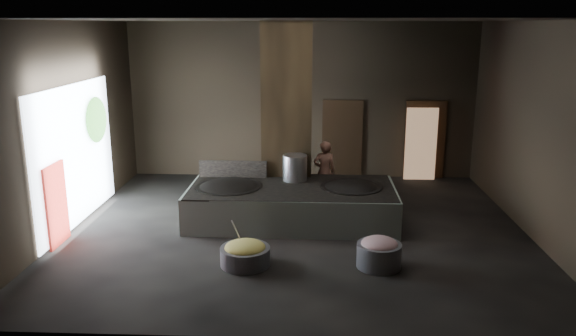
{
  "coord_description": "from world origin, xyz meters",
  "views": [
    {
      "loc": [
        0.32,
        -11.76,
        4.43
      ],
      "look_at": [
        -0.22,
        0.56,
        1.25
      ],
      "focal_mm": 35.0,
      "sensor_mm": 36.0,
      "label": 1
    }
  ],
  "objects_px": {
    "stock_pot": "(295,168)",
    "cook": "(324,171)",
    "hearth_platform": "(292,204)",
    "meat_basin": "(379,255)",
    "wok_left": "(228,190)",
    "veg_basin": "(245,256)",
    "wok_right": "(351,190)"
  },
  "relations": [
    {
      "from": "stock_pot",
      "to": "veg_basin",
      "type": "relative_size",
      "value": 0.65
    },
    {
      "from": "hearth_platform",
      "to": "cook",
      "type": "xyz_separation_m",
      "value": [
        0.77,
        1.57,
        0.37
      ]
    },
    {
      "from": "wok_right",
      "to": "veg_basin",
      "type": "relative_size",
      "value": 1.46
    },
    {
      "from": "hearth_platform",
      "to": "wok_right",
      "type": "bearing_deg",
      "value": 2.81
    },
    {
      "from": "stock_pot",
      "to": "cook",
      "type": "relative_size",
      "value": 0.39
    },
    {
      "from": "hearth_platform",
      "to": "veg_basin",
      "type": "distance_m",
      "value": 2.6
    },
    {
      "from": "wok_right",
      "to": "veg_basin",
      "type": "bearing_deg",
      "value": -130.36
    },
    {
      "from": "wok_right",
      "to": "cook",
      "type": "height_order",
      "value": "cook"
    },
    {
      "from": "meat_basin",
      "to": "wok_left",
      "type": "bearing_deg",
      "value": 142.98
    },
    {
      "from": "stock_pot",
      "to": "veg_basin",
      "type": "height_order",
      "value": "stock_pot"
    },
    {
      "from": "hearth_platform",
      "to": "cook",
      "type": "height_order",
      "value": "cook"
    },
    {
      "from": "wok_right",
      "to": "wok_left",
      "type": "bearing_deg",
      "value": -177.95
    },
    {
      "from": "veg_basin",
      "to": "meat_basin",
      "type": "relative_size",
      "value": 1.13
    },
    {
      "from": "wok_left",
      "to": "veg_basin",
      "type": "relative_size",
      "value": 1.57
    },
    {
      "from": "wok_left",
      "to": "meat_basin",
      "type": "height_order",
      "value": "wok_left"
    },
    {
      "from": "wok_right",
      "to": "hearth_platform",
      "type": "bearing_deg",
      "value": -177.88
    },
    {
      "from": "wok_left",
      "to": "wok_right",
      "type": "bearing_deg",
      "value": 2.05
    },
    {
      "from": "wok_left",
      "to": "meat_basin",
      "type": "relative_size",
      "value": 1.78
    },
    {
      "from": "hearth_platform",
      "to": "veg_basin",
      "type": "xyz_separation_m",
      "value": [
        -0.79,
        -2.47,
        -0.23
      ]
    },
    {
      "from": "hearth_platform",
      "to": "meat_basin",
      "type": "relative_size",
      "value": 5.64
    },
    {
      "from": "wok_left",
      "to": "meat_basin",
      "type": "bearing_deg",
      "value": -37.02
    },
    {
      "from": "cook",
      "to": "meat_basin",
      "type": "xyz_separation_m",
      "value": [
        0.95,
        -4.02,
        -0.55
      ]
    },
    {
      "from": "hearth_platform",
      "to": "stock_pot",
      "type": "relative_size",
      "value": 7.67
    },
    {
      "from": "wok_left",
      "to": "veg_basin",
      "type": "bearing_deg",
      "value": -74.7
    },
    {
      "from": "wok_right",
      "to": "veg_basin",
      "type": "height_order",
      "value": "wok_right"
    },
    {
      "from": "meat_basin",
      "to": "veg_basin",
      "type": "bearing_deg",
      "value": -179.48
    },
    {
      "from": "wok_left",
      "to": "cook",
      "type": "xyz_separation_m",
      "value": [
        2.22,
        1.62,
        0.03
      ]
    },
    {
      "from": "wok_left",
      "to": "stock_pot",
      "type": "xyz_separation_m",
      "value": [
        1.5,
        0.6,
        0.38
      ]
    },
    {
      "from": "hearth_platform",
      "to": "stock_pot",
      "type": "height_order",
      "value": "stock_pot"
    },
    {
      "from": "stock_pot",
      "to": "veg_basin",
      "type": "bearing_deg",
      "value": -105.54
    },
    {
      "from": "stock_pot",
      "to": "meat_basin",
      "type": "bearing_deg",
      "value": -60.78
    },
    {
      "from": "stock_pot",
      "to": "meat_basin",
      "type": "height_order",
      "value": "stock_pot"
    }
  ]
}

